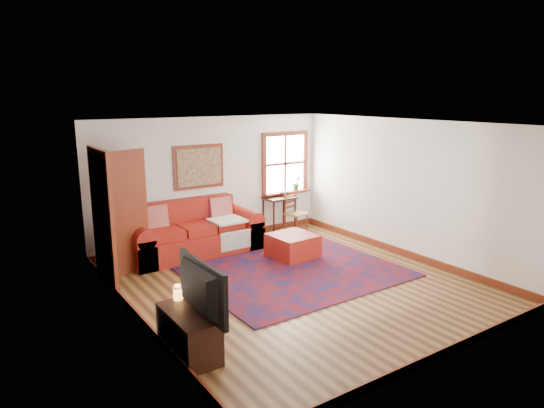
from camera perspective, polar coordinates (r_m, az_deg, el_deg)
ground at (r=7.78m, az=2.60°, el=-9.26°), size 5.50×5.50×0.00m
room_envelope at (r=7.33m, az=2.66°, el=2.82°), size 5.04×5.54×2.52m
window at (r=10.57m, az=1.73°, el=4.05°), size 1.18×0.20×1.38m
doorway at (r=8.07m, az=-17.88°, el=-1.09°), size 0.89×1.08×2.14m
framed_artwork at (r=9.49m, az=-8.59°, el=4.36°), size 1.05×0.07×0.85m
persian_rug at (r=8.20m, az=2.88°, el=-8.00°), size 3.37×2.70×0.02m
red_leather_sofa at (r=9.21m, az=-9.26°, el=-3.76°), size 2.49×1.03×0.98m
red_ottoman at (r=8.88m, az=2.45°, el=-4.95°), size 0.80×0.80×0.43m
side_table at (r=10.37m, az=0.85°, el=0.16°), size 0.65×0.49×0.78m
ladder_back_chair at (r=10.37m, az=2.64°, el=-0.91°), size 0.48×0.47×0.87m
media_cabinet at (r=5.79m, az=-9.78°, el=-14.76°), size 0.42×0.93×0.51m
television at (r=5.45m, az=-9.25°, el=-9.93°), size 0.14×1.09×0.63m
candle_hurricane at (r=5.99m, az=-11.01°, el=-10.25°), size 0.12×0.12×0.18m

